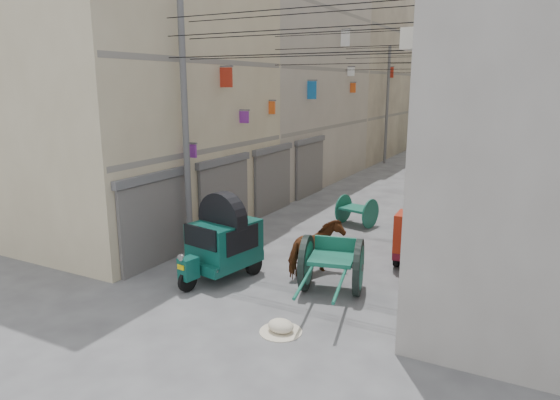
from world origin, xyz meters
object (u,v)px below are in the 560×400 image
Objects in this scene: feed_sack at (281,326)px; distant_car_green at (446,147)px; distant_car_white at (430,159)px; tonga_cart at (332,264)px; second_cart at (357,210)px; horse at (316,249)px; mini_truck at (422,237)px; distant_car_grey at (456,167)px; auto_rickshaw at (223,239)px.

feed_sack is 0.14× the size of distant_car_green.
feed_sack is 31.88m from distant_car_green.
tonga_cart is at bearing 105.42° from distant_car_white.
second_cart is 0.83× the size of horse.
feed_sack is 0.32× the size of horse.
horse reaches higher than tonga_cart.
tonga_cart is 3.80m from mini_truck.
feed_sack is 22.46m from distant_car_grey.
second_cart is at bearing 132.86° from mini_truck.
distant_car_white is at bearing 97.53° from mini_truck.
distant_car_green is (-0.22, 6.98, 0.03)m from distant_car_white.
distant_car_green is at bearing -77.97° from distant_car_white.
distant_car_grey is 0.81× the size of distant_car_green.
distant_car_white is at bearing 94.29° from feed_sack.
horse reaches higher than second_cart.
distant_car_white is 6.99m from distant_car_green.
auto_rickshaw reaches higher than tonga_cart.
tonga_cart is 1.91× the size of horse.
feed_sack is at bearing 104.53° from distant_car_white.
distant_car_white is 3.15m from distant_car_grey.
distant_car_grey is (0.95, 18.90, -0.22)m from horse.
mini_truck is at bearing -30.84° from second_cart.
distant_car_green is (-0.63, 22.68, -0.01)m from second_cart.
distant_car_white is (-2.01, 22.21, -0.21)m from tonga_cart.
feed_sack is 0.18× the size of distant_car_grey.
auto_rickshaw reaches higher than feed_sack.
auto_rickshaw reaches higher than second_cart.
mini_truck is 26.03m from distant_car_green.
horse reaches higher than feed_sack.
distant_car_green is at bearing 95.09° from mini_truck.
distant_car_grey is at bearing 95.84° from second_cart.
distant_car_green reaches higher than second_cart.
distant_car_grey is at bearing 141.53° from distant_car_white.
tonga_cart reaches higher than distant_car_green.
auto_rickshaw is at bearing 97.10° from distant_car_green.
distant_car_white reaches higher than feed_sack.
second_cart is 0.37× the size of distant_car_green.
auto_rickshaw is 20.54m from distant_car_grey.
auto_rickshaw is 22.67m from distant_car_white.
auto_rickshaw is at bearing -144.30° from mini_truck.
mini_truck is 4.43m from second_cart.
distant_car_white is at bearing 104.45° from second_cart.
distant_car_grey is (-1.53, 16.40, -0.26)m from mini_truck.
mini_truck is at bearing -71.90° from distant_car_grey.
feed_sack is 24.90m from distant_car_white.
mini_truck reaches higher than horse.
tonga_cart reaches higher than second_cart.
tonga_cart is 2.32× the size of second_cart.
second_cart reaches higher than feed_sack.
auto_rickshaw is 1.51× the size of horse.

